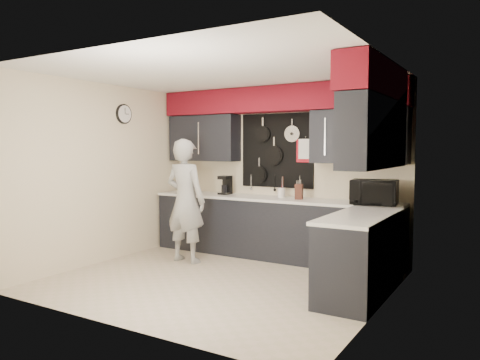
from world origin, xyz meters
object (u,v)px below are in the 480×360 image
Objects in this scene: coffee_maker at (226,185)px; person at (185,201)px; knife_block at (299,192)px; microwave at (374,192)px; utensil_crock at (281,193)px.

person reaches higher than coffee_maker.
person is at bearing -95.60° from coffee_maker.
knife_block is 0.12× the size of person.
microwave is 4.03× the size of utensil_crock.
microwave is 1.98× the size of coffee_maker.
coffee_maker reaches higher than utensil_crock.
knife_block is at bearing 170.14° from microwave.
knife_block is at bearing -148.20° from person.
coffee_maker is 0.17× the size of person.
person is at bearing -169.96° from microwave.
person is at bearing -159.74° from knife_block.
coffee_maker is at bearing 165.69° from knife_block.
coffee_maker is at bearing -94.86° from person.
coffee_maker is at bearing 169.30° from microwave.
microwave is 2.65m from person.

